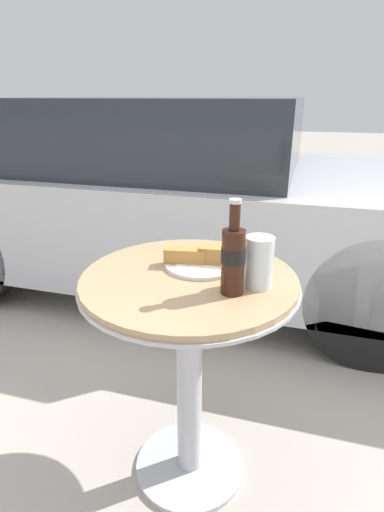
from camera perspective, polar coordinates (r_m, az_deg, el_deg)
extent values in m
plane|color=#A8A093|center=(1.65, -0.35, -27.81)|extent=(30.00, 30.00, 0.00)
cylinder|color=#B7B7BC|center=(1.64, -0.35, -27.59)|extent=(0.39, 0.39, 0.02)
cylinder|color=#B7B7BC|center=(1.38, -0.38, -17.46)|extent=(0.08, 0.08, 0.73)
cylinder|color=#B7B7BC|center=(1.18, -0.43, -3.92)|extent=(0.65, 0.65, 0.01)
cylinder|color=tan|center=(1.18, -0.43, -3.27)|extent=(0.64, 0.64, 0.02)
cylinder|color=#33190F|center=(1.05, 5.86, -0.90)|extent=(0.06, 0.06, 0.18)
cylinder|color=black|center=(1.04, 5.90, 0.17)|extent=(0.06, 0.06, 0.04)
cylinder|color=#33190F|center=(1.00, 6.13, 5.58)|extent=(0.03, 0.03, 0.07)
cylinder|color=silver|center=(0.99, 6.22, 7.81)|extent=(0.03, 0.03, 0.01)
cylinder|color=silver|center=(1.10, 9.48, -1.63)|extent=(0.07, 0.07, 0.11)
cylinder|color=silver|center=(1.10, 9.54, -0.87)|extent=(0.08, 0.08, 0.14)
cylinder|color=white|center=(1.24, 1.39, -1.14)|extent=(0.23, 0.23, 0.01)
cube|color=white|center=(1.24, 1.39, -0.84)|extent=(0.18, 0.18, 0.00)
cube|color=#B77F3D|center=(1.23, -1.00, 0.14)|extent=(0.13, 0.07, 0.04)
cube|color=#B77F3D|center=(1.22, 3.88, 0.14)|extent=(0.12, 0.06, 0.05)
cube|color=#B7B7BC|center=(2.88, -0.92, 6.73)|extent=(3.87, 1.76, 0.63)
cube|color=#23282D|center=(2.85, -4.88, 17.29)|extent=(1.86, 1.55, 0.43)
cylinder|color=black|center=(3.58, 21.79, 5.57)|extent=(0.69, 0.21, 0.69)
cylinder|color=black|center=(2.13, 24.89, -5.73)|extent=(0.69, 0.21, 0.69)
cylinder|color=black|center=(4.09, -14.08, 8.39)|extent=(0.69, 0.21, 0.69)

